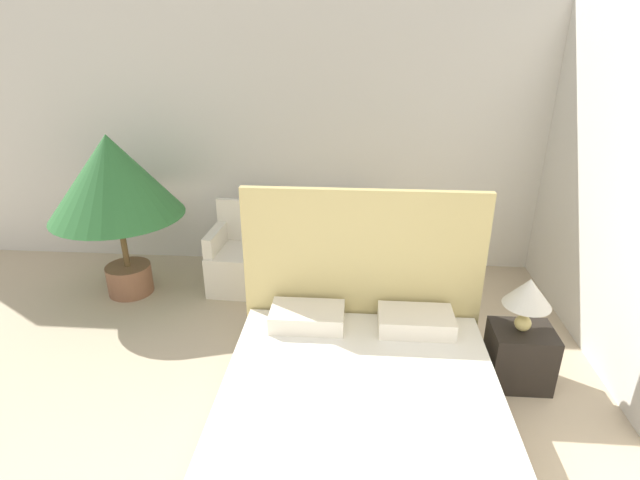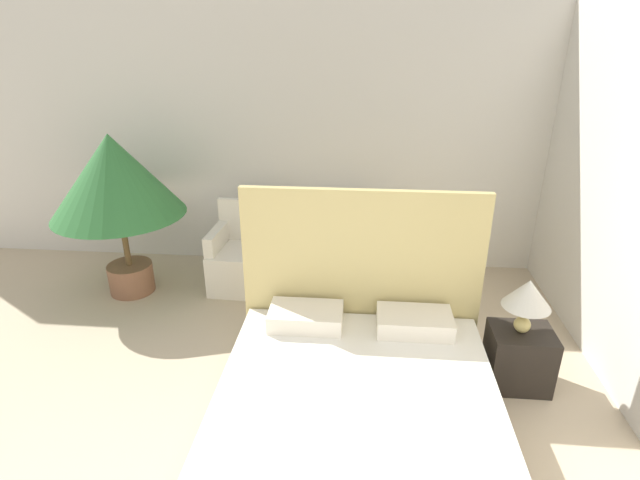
{
  "view_description": "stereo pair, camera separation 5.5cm",
  "coord_description": "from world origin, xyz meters",
  "px_view_note": "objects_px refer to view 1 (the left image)",
  "views": [
    {
      "loc": [
        0.55,
        -1.23,
        2.59
      ],
      "look_at": [
        0.23,
        2.88,
        0.82
      ],
      "focal_mm": 28.0,
      "sensor_mm": 36.0,
      "label": 1
    },
    {
      "loc": [
        0.6,
        -1.23,
        2.59
      ],
      "look_at": [
        0.23,
        2.88,
        0.82
      ],
      "focal_mm": 28.0,
      "sensor_mm": 36.0,
      "label": 2
    }
  ],
  "objects_px": {
    "armchair_near_window_left": "(243,262)",
    "bed": "(360,407)",
    "potted_palm": "(113,181)",
    "nightstand": "(519,356)",
    "side_table": "(287,271)",
    "table_lamp": "(528,294)",
    "armchair_near_window_right": "(335,265)"
  },
  "relations": [
    {
      "from": "armchair_near_window_left",
      "to": "bed",
      "type": "bearing_deg",
      "value": -56.07
    },
    {
      "from": "potted_palm",
      "to": "nightstand",
      "type": "relative_size",
      "value": 3.5
    },
    {
      "from": "armchair_near_window_left",
      "to": "nightstand",
      "type": "height_order",
      "value": "armchair_near_window_left"
    },
    {
      "from": "armchair_near_window_left",
      "to": "side_table",
      "type": "relative_size",
      "value": 1.89
    },
    {
      "from": "armchair_near_window_left",
      "to": "table_lamp",
      "type": "bearing_deg",
      "value": -26.36
    },
    {
      "from": "armchair_near_window_right",
      "to": "table_lamp",
      "type": "bearing_deg",
      "value": -37.86
    },
    {
      "from": "armchair_near_window_left",
      "to": "nightstand",
      "type": "distance_m",
      "value": 2.84
    },
    {
      "from": "armchair_near_window_left",
      "to": "side_table",
      "type": "height_order",
      "value": "armchair_near_window_left"
    },
    {
      "from": "potted_palm",
      "to": "nightstand",
      "type": "bearing_deg",
      "value": -17.8
    },
    {
      "from": "armchair_near_window_right",
      "to": "potted_palm",
      "type": "bearing_deg",
      "value": -169.06
    },
    {
      "from": "nightstand",
      "to": "side_table",
      "type": "height_order",
      "value": "nightstand"
    },
    {
      "from": "side_table",
      "to": "potted_palm",
      "type": "bearing_deg",
      "value": -175.04
    },
    {
      "from": "armchair_near_window_left",
      "to": "armchair_near_window_right",
      "type": "relative_size",
      "value": 1.0
    },
    {
      "from": "potted_palm",
      "to": "table_lamp",
      "type": "bearing_deg",
      "value": -17.89
    },
    {
      "from": "armchair_near_window_left",
      "to": "armchair_near_window_right",
      "type": "distance_m",
      "value": 0.98
    },
    {
      "from": "nightstand",
      "to": "side_table",
      "type": "bearing_deg",
      "value": 146.64
    },
    {
      "from": "armchair_near_window_right",
      "to": "potted_palm",
      "type": "xyz_separation_m",
      "value": [
        -2.14,
        -0.21,
        0.92
      ]
    },
    {
      "from": "bed",
      "to": "side_table",
      "type": "height_order",
      "value": "bed"
    },
    {
      "from": "potted_palm",
      "to": "bed",
      "type": "bearing_deg",
      "value": -37.78
    },
    {
      "from": "bed",
      "to": "nightstand",
      "type": "bearing_deg",
      "value": 29.48
    },
    {
      "from": "table_lamp",
      "to": "side_table",
      "type": "height_order",
      "value": "table_lamp"
    },
    {
      "from": "side_table",
      "to": "armchair_near_window_left",
      "type": "bearing_deg",
      "value": 171.61
    },
    {
      "from": "table_lamp",
      "to": "side_table",
      "type": "xyz_separation_m",
      "value": [
        -1.97,
        1.31,
        -0.55
      ]
    },
    {
      "from": "armchair_near_window_right",
      "to": "potted_palm",
      "type": "height_order",
      "value": "potted_palm"
    },
    {
      "from": "bed",
      "to": "potted_palm",
      "type": "bearing_deg",
      "value": 142.22
    },
    {
      "from": "bed",
      "to": "table_lamp",
      "type": "height_order",
      "value": "bed"
    },
    {
      "from": "armchair_near_window_left",
      "to": "potted_palm",
      "type": "distance_m",
      "value": 1.5
    },
    {
      "from": "armchair_near_window_left",
      "to": "armchair_near_window_right",
      "type": "xyz_separation_m",
      "value": [
        0.98,
        -0.0,
        0.0
      ]
    },
    {
      "from": "armchair_near_window_right",
      "to": "side_table",
      "type": "bearing_deg",
      "value": -166.47
    },
    {
      "from": "nightstand",
      "to": "side_table",
      "type": "relative_size",
      "value": 1.0
    },
    {
      "from": "bed",
      "to": "armchair_near_window_right",
      "type": "xyz_separation_m",
      "value": [
        -0.27,
        2.08,
        0.02
      ]
    },
    {
      "from": "armchair_near_window_right",
      "to": "table_lamp",
      "type": "height_order",
      "value": "table_lamp"
    }
  ]
}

